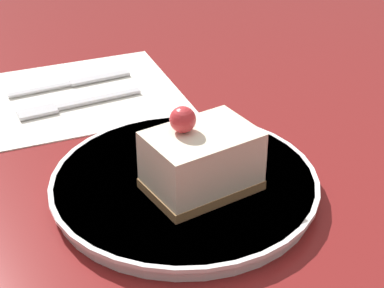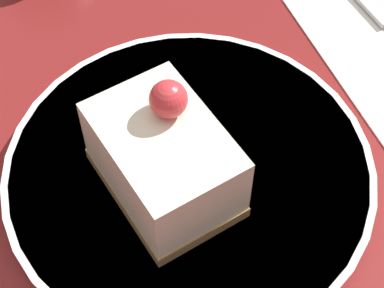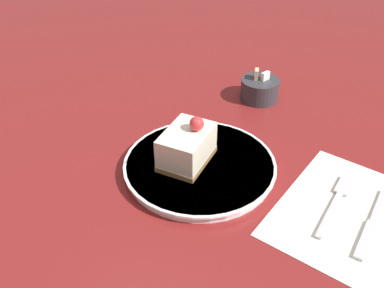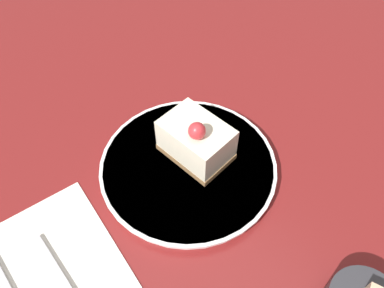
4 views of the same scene
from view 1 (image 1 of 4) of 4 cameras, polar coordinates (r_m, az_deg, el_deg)
ground_plane at (r=0.61m, az=-0.79°, el=-6.54°), size 4.00×4.00×0.00m
plate at (r=0.63m, az=-0.68°, el=-3.66°), size 0.26×0.26×0.02m
cake_slice at (r=0.60m, az=0.80°, el=-1.43°), size 0.07×0.10×0.08m
napkin at (r=0.84m, az=-10.31°, el=4.29°), size 0.25×0.29×0.00m
fork at (r=0.80m, az=-10.84°, el=3.43°), size 0.03×0.16×0.00m
knife at (r=0.86m, az=-9.80°, el=5.52°), size 0.02×0.16×0.00m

